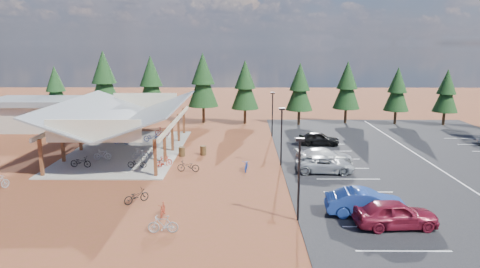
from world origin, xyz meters
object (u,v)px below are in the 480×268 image
Objects in this scene: car_3 at (324,156)px; bike_pavilion at (125,113)px; trash_bin_1 at (203,150)px; bike_1 at (102,155)px; bike_12 at (136,196)px; car_4 at (319,139)px; lamp_post_2 at (272,111)px; bike_16 at (188,166)px; bike_3 at (133,130)px; car_2 at (325,164)px; lamp_post_1 at (282,132)px; bike_4 at (137,163)px; bike_13 at (163,224)px; bike_14 at (246,165)px; bike_5 at (140,154)px; bike_11 at (163,210)px; outbuilding at (38,113)px; car_0 at (396,214)px; bike_0 at (81,162)px; lamp_post_0 at (299,174)px; bike_7 at (162,131)px; bike_15 at (164,162)px; car_1 at (366,203)px; bike_6 at (152,137)px; trash_bin_0 at (182,152)px; bike_2 at (121,140)px.

bike_pavilion is at bearing 64.00° from car_3.
bike_1 reaches higher than trash_bin_1.
bike_12 is 0.43× the size of car_4.
lamp_post_2 is 2.76× the size of bike_16.
car_2 reaches higher than bike_3.
lamp_post_1 is 3.15× the size of bike_4.
bike_14 is (4.82, 12.22, -0.04)m from bike_13.
bike_5 is 14.02m from bike_11.
bike_11 is (20.65, -27.45, -1.58)m from outbuilding.
bike_12 is 10.63m from bike_14.
car_0 is (12.75, -16.61, 0.41)m from trash_bin_1.
bike_14 reaches higher than bike_12.
bike_0 is 0.35× the size of car_3.
bike_14 reaches higher than bike_4.
lamp_post_2 is at bearing 25.02° from bike_pavilion.
car_3 is at bearing 72.39° from lamp_post_0.
bike_3 is at bearing 138.12° from bike_14.
trash_bin_1 is 0.53× the size of bike_7.
outbuilding is at bearing 150.31° from trash_bin_1.
car_1 reaches higher than bike_15.
car_1 is (4.31, 0.79, -2.12)m from lamp_post_0.
lamp_post_2 reaches higher than bike_11.
bike_16 is at bearing 91.86° from car_2.
car_4 is (4.63, 19.52, -2.22)m from lamp_post_0.
bike_13 is 24.77m from car_4.
bike_6 is at bearing -27.36° from bike_1.
bike_0 is at bearing -176.45° from lamp_post_1.
bike_2 reaches higher than trash_bin_0.
car_0 is (13.50, -11.05, 0.37)m from bike_16.
bike_2 is 0.99× the size of bike_15.
bike_2 is at bearing -160.22° from bike_13.
lamp_post_0 reaches higher than bike_pavilion.
trash_bin_0 is 9.42m from bike_7.
outbuilding is 23.89m from bike_4.
trash_bin_0 is 5.37m from bike_4.
lamp_post_2 is at bearing 90.00° from lamp_post_1.
bike_11 is 0.80× the size of bike_14.
bike_6 is 0.39× the size of car_0.
bike_1 is 0.32× the size of car_1.
lamp_post_2 reaches higher than bike_15.
bike_pavilion reaches higher than trash_bin_0.
bike_pavilion is 3.97× the size of car_2.
bike_14 is at bearing -108.10° from bike_1.
outbuilding reaches higher than bike_15.
bike_11 is at bearing -157.91° from bike_3.
bike_2 is 1.16× the size of bike_11.
bike_7 is (4.64, 12.93, 0.03)m from bike_0.
car_2 is (19.76, -14.81, 0.08)m from bike_3.
bike_0 is 0.97× the size of bike_6.
bike_2 is at bearing 43.28° from car_0.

